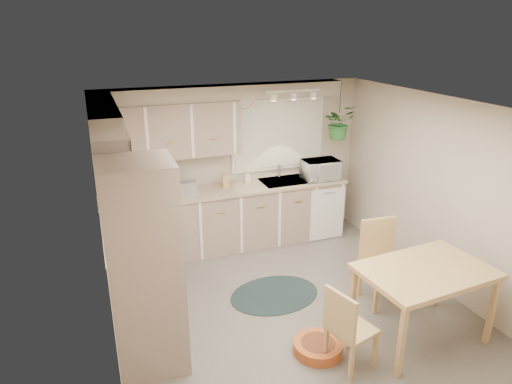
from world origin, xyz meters
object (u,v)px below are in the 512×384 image
(dining_table, at_px, (421,303))
(microwave, at_px, (321,167))
(chair_left, at_px, (352,327))
(chair_back, at_px, (385,264))
(pet_bed, at_px, (318,347))
(braided_rug, at_px, (274,295))

(dining_table, distance_m, microwave, 2.77)
(chair_left, height_order, chair_back, chair_back)
(chair_left, bearing_deg, dining_table, 81.51)
(chair_back, bearing_deg, dining_table, 92.21)
(chair_back, relative_size, pet_bed, 2.00)
(braided_rug, bearing_deg, pet_bed, -89.35)
(dining_table, relative_size, braided_rug, 1.16)
(chair_left, distance_m, braided_rug, 1.48)
(pet_bed, relative_size, microwave, 0.93)
(chair_left, distance_m, pet_bed, 0.51)
(microwave, bearing_deg, chair_left, -110.41)
(chair_left, bearing_deg, chair_back, 115.26)
(chair_left, bearing_deg, braided_rug, 173.41)
(braided_rug, xyz_separation_m, pet_bed, (0.01, -1.13, 0.05))
(braided_rug, bearing_deg, chair_back, -26.22)
(chair_left, height_order, microwave, microwave)
(dining_table, height_order, chair_left, chair_left)
(chair_left, xyz_separation_m, braided_rug, (-0.23, 1.40, -0.43))
(braided_rug, xyz_separation_m, microwave, (1.33, 1.39, 1.12))
(chair_back, bearing_deg, pet_bed, 30.38)
(microwave, bearing_deg, chair_back, -93.42)
(chair_left, bearing_deg, pet_bed, -156.90)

